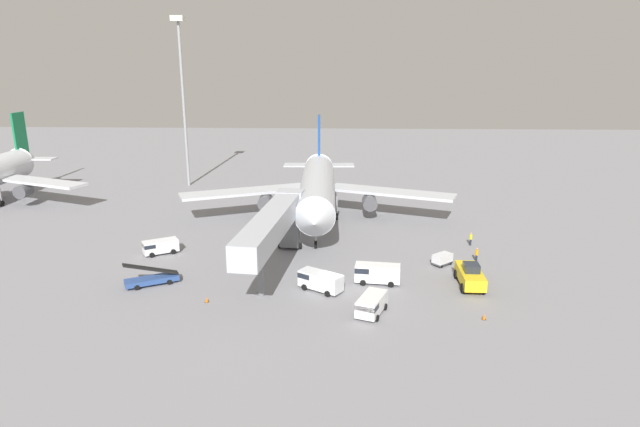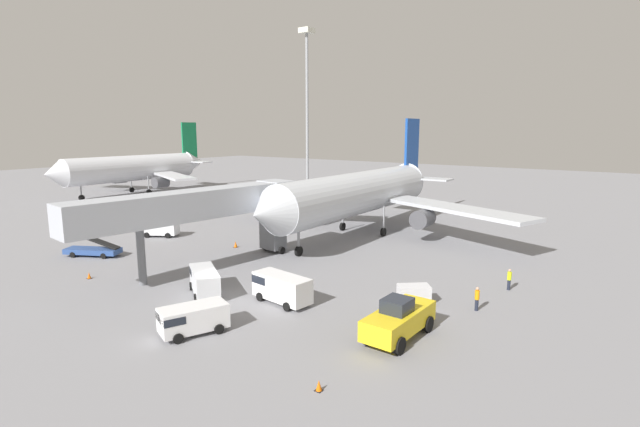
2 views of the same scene
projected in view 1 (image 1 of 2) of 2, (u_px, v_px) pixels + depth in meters
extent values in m
plane|color=gray|center=(335.00, 290.00, 59.69)|extent=(300.00, 300.00, 0.00)
cylinder|color=silver|center=(317.00, 189.00, 83.19)|extent=(6.08, 30.93, 5.34)
cone|color=silver|center=(315.00, 221.00, 66.61)|extent=(5.32, 3.77, 5.24)
cone|color=silver|center=(319.00, 165.00, 100.63)|extent=(5.21, 5.80, 5.08)
cube|color=#1947A3|center=(319.00, 139.00, 97.92)|extent=(0.47, 4.47, 8.55)
cube|color=silver|center=(336.00, 165.00, 98.76)|extent=(6.49, 3.40, 0.24)
cube|color=silver|center=(302.00, 165.00, 98.85)|extent=(6.49, 3.40, 0.24)
cube|color=silver|center=(391.00, 192.00, 86.24)|extent=(20.60, 11.34, 0.44)
cube|color=silver|center=(245.00, 192.00, 86.56)|extent=(20.43, 12.16, 0.44)
cylinder|color=#4C4C51|center=(370.00, 202.00, 85.57)|extent=(2.35, 3.01, 2.28)
cylinder|color=#4C4C51|center=(265.00, 202.00, 85.80)|extent=(2.35, 3.01, 2.28)
cylinder|color=gray|center=(316.00, 233.00, 72.52)|extent=(0.28, 0.28, 3.32)
cylinder|color=black|center=(316.00, 244.00, 72.97)|extent=(0.38, 1.11, 1.10)
cylinder|color=gray|center=(337.00, 206.00, 85.81)|extent=(0.28, 0.28, 3.32)
cylinder|color=black|center=(337.00, 216.00, 86.27)|extent=(0.38, 1.11, 1.10)
cylinder|color=gray|center=(298.00, 206.00, 85.90)|extent=(0.28, 0.28, 3.32)
cylinder|color=black|center=(298.00, 216.00, 86.35)|extent=(0.38, 1.11, 1.10)
cube|color=#B2B7C1|center=(270.00, 226.00, 60.79)|extent=(5.42, 22.19, 2.70)
cube|color=red|center=(257.00, 226.00, 61.00)|extent=(2.09, 18.36, 0.44)
cube|color=#B2B7C1|center=(290.00, 201.00, 71.82)|extent=(3.74, 3.17, 2.84)
cube|color=#232833|center=(292.00, 197.00, 72.99)|extent=(3.31, 0.60, 0.90)
cube|color=slate|center=(290.00, 229.00, 72.27)|extent=(2.73, 2.07, 4.77)
cylinder|color=black|center=(280.00, 245.00, 73.12)|extent=(0.39, 0.83, 0.80)
cylinder|color=black|center=(300.00, 246.00, 72.71)|extent=(0.39, 0.83, 0.80)
cylinder|color=slate|center=(261.00, 273.00, 57.67)|extent=(0.70, 0.70, 5.17)
cube|color=yellow|center=(470.00, 276.00, 60.55)|extent=(2.50, 6.33, 1.34)
cube|color=#232833|center=(471.00, 267.00, 59.94)|extent=(1.69, 1.84, 0.90)
cylinder|color=black|center=(484.00, 289.00, 58.71)|extent=(0.42, 1.11, 1.10)
cylinder|color=black|center=(463.00, 288.00, 58.84)|extent=(0.42, 1.11, 1.10)
cylinder|color=black|center=(476.00, 275.00, 62.63)|extent=(0.42, 1.11, 1.10)
cylinder|color=black|center=(456.00, 274.00, 62.76)|extent=(0.42, 1.11, 1.10)
cube|color=#2D4C8E|center=(152.00, 280.00, 61.08)|extent=(6.05, 4.40, 0.55)
cube|color=black|center=(151.00, 269.00, 60.72)|extent=(5.70, 3.69, 2.06)
cylinder|color=black|center=(137.00, 288.00, 59.65)|extent=(0.63, 0.48, 0.60)
cylinder|color=black|center=(135.00, 282.00, 61.16)|extent=(0.63, 0.48, 0.60)
cylinder|color=black|center=(169.00, 282.00, 61.14)|extent=(0.63, 0.48, 0.60)
cylinder|color=black|center=(166.00, 277.00, 62.65)|extent=(0.63, 0.48, 0.60)
cube|color=white|center=(378.00, 273.00, 61.29)|extent=(5.27, 2.50, 1.95)
cube|color=#1E232D|center=(362.00, 268.00, 61.43)|extent=(1.85, 2.11, 0.62)
cylinder|color=black|center=(363.00, 283.00, 60.91)|extent=(0.72, 0.42, 0.68)
cylinder|color=black|center=(364.00, 276.00, 62.64)|extent=(0.72, 0.42, 0.68)
cylinder|color=black|center=(391.00, 284.00, 60.43)|extent=(0.72, 0.42, 0.68)
cylinder|color=black|center=(391.00, 278.00, 62.16)|extent=(0.72, 0.42, 0.68)
cube|color=white|center=(161.00, 246.00, 70.78)|extent=(4.77, 3.88, 1.57)
cube|color=#1E232D|center=(149.00, 245.00, 69.99)|extent=(2.19, 2.36, 0.50)
cylinder|color=black|center=(152.00, 255.00, 69.59)|extent=(0.76, 0.64, 0.68)
cylinder|color=black|center=(149.00, 251.00, 71.10)|extent=(0.76, 0.64, 0.68)
cylinder|color=black|center=(173.00, 252.00, 70.85)|extent=(0.76, 0.64, 0.68)
cylinder|color=black|center=(170.00, 248.00, 72.37)|extent=(0.76, 0.64, 0.68)
cube|color=white|center=(372.00, 304.00, 53.86)|extent=(3.51, 4.85, 1.62)
cube|color=#1E232D|center=(367.00, 306.00, 52.44)|extent=(2.44, 2.07, 0.52)
cylinder|color=black|center=(376.00, 318.00, 52.48)|extent=(0.59, 0.77, 0.68)
cylinder|color=black|center=(358.00, 314.00, 53.24)|extent=(0.59, 0.77, 0.68)
cylinder|color=black|center=(385.00, 307.00, 54.89)|extent=(0.59, 0.77, 0.68)
cylinder|color=black|center=(367.00, 303.00, 55.65)|extent=(0.59, 0.77, 0.68)
cube|color=silver|center=(321.00, 280.00, 59.31)|extent=(5.20, 4.24, 1.81)
cube|color=#1E232D|center=(308.00, 274.00, 60.13)|extent=(2.36, 2.44, 0.58)
cylinder|color=black|center=(305.00, 287.00, 59.68)|extent=(0.75, 0.65, 0.68)
cylinder|color=black|center=(314.00, 282.00, 61.09)|extent=(0.75, 0.65, 0.68)
cylinder|color=black|center=(328.00, 294.00, 57.99)|extent=(0.75, 0.65, 0.68)
cylinder|color=black|center=(337.00, 288.00, 59.39)|extent=(0.75, 0.65, 0.68)
cube|color=#38383D|center=(442.00, 263.00, 67.06)|extent=(2.77, 2.66, 0.22)
cube|color=silver|center=(442.00, 258.00, 66.89)|extent=(2.77, 2.66, 1.04)
cylinder|color=black|center=(442.00, 267.00, 66.10)|extent=(0.35, 0.33, 0.36)
cylinder|color=black|center=(433.00, 264.00, 67.06)|extent=(0.35, 0.33, 0.36)
cylinder|color=black|center=(451.00, 263.00, 67.12)|extent=(0.35, 0.33, 0.36)
cylinder|color=black|center=(442.00, 261.00, 68.09)|extent=(0.35, 0.33, 0.36)
cylinder|color=#1E2333|center=(470.00, 242.00, 74.15)|extent=(0.36, 0.36, 0.89)
cylinder|color=#D8EA19|center=(471.00, 237.00, 73.93)|extent=(0.48, 0.48, 0.70)
sphere|color=tan|center=(471.00, 233.00, 73.80)|extent=(0.24, 0.24, 0.24)
cylinder|color=#1E2333|center=(476.00, 258.00, 68.13)|extent=(0.33, 0.33, 0.89)
cylinder|color=orange|center=(477.00, 252.00, 67.91)|extent=(0.44, 0.44, 0.70)
sphere|color=tan|center=(477.00, 249.00, 67.78)|extent=(0.24, 0.24, 0.24)
cube|color=black|center=(484.00, 319.00, 52.95)|extent=(0.39, 0.39, 0.03)
cone|color=orange|center=(484.00, 316.00, 52.87)|extent=(0.33, 0.33, 0.57)
cube|color=black|center=(253.00, 251.00, 72.17)|extent=(0.47, 0.47, 0.03)
cone|color=orange|center=(253.00, 248.00, 72.07)|extent=(0.40, 0.40, 0.69)
cube|color=black|center=(207.00, 302.00, 56.75)|extent=(0.39, 0.39, 0.03)
cone|color=orange|center=(207.00, 299.00, 56.66)|extent=(0.33, 0.33, 0.57)
cone|color=silver|center=(27.00, 158.00, 107.10)|extent=(5.11, 5.25, 5.06)
cube|color=#147A47|center=(20.00, 135.00, 104.51)|extent=(0.40, 4.09, 8.52)
cube|color=silver|center=(39.00, 159.00, 105.34)|extent=(6.42, 3.03, 0.24)
cube|color=silver|center=(7.00, 158.00, 105.51)|extent=(6.42, 3.03, 0.24)
cube|color=silver|center=(42.00, 182.00, 93.61)|extent=(17.70, 10.16, 0.44)
cylinder|color=#4C4C51|center=(24.00, 191.00, 93.19)|extent=(2.30, 2.97, 2.27)
cylinder|color=gray|center=(0.00, 194.00, 93.58)|extent=(0.28, 0.28, 3.32)
cylinder|color=black|center=(2.00, 203.00, 94.03)|extent=(0.36, 1.10, 1.10)
cylinder|color=#93969B|center=(184.00, 107.00, 106.06)|extent=(0.56, 0.56, 31.79)
cube|color=silver|center=(178.00, 18.00, 101.60)|extent=(2.40, 2.40, 1.00)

